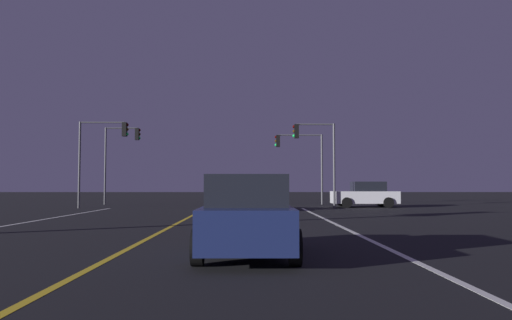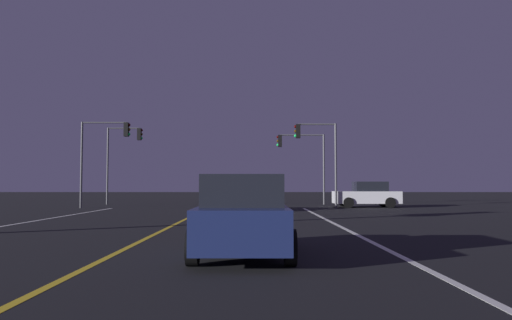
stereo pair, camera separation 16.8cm
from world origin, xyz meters
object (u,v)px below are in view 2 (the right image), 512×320
car_ahead_far (233,196)px  traffic_light_far_right (300,152)px  traffic_light_near_right (315,145)px  traffic_light_far_left (123,148)px  car_crossing_side (367,195)px  traffic_light_near_left (104,144)px  car_lead_same_lane (243,217)px

car_ahead_far → traffic_light_far_right: size_ratio=0.81×
traffic_light_near_right → traffic_light_far_left: traffic_light_far_left is taller
car_crossing_side → traffic_light_far_left: size_ratio=0.74×
traffic_light_near_left → traffic_light_near_right: bearing=0.0°
car_ahead_far → traffic_light_far_left: size_ratio=0.74×
car_lead_same_lane → traffic_light_far_right: bearing=-7.9°
traffic_light_near_right → traffic_light_far_right: (-0.48, 5.50, -0.05)m
car_lead_same_lane → car_ahead_far: bearing=3.3°
car_ahead_far → car_crossing_side: (8.67, 4.34, 0.00)m
car_crossing_side → traffic_light_near_left: size_ratio=0.77×
car_crossing_side → traffic_light_near_right: size_ratio=0.79×
traffic_light_far_right → car_crossing_side: bearing=132.0°
car_ahead_far → car_crossing_side: 9.69m
traffic_light_near_left → traffic_light_far_left: bearing=92.8°
traffic_light_near_right → traffic_light_far_right: traffic_light_near_right is taller
car_ahead_far → car_crossing_side: bearing=-63.4°
car_lead_same_lane → traffic_light_far_left: 28.43m
traffic_light_near_left → car_ahead_far: bearing=-21.1°
traffic_light_near_right → traffic_light_near_left: size_ratio=0.98×
car_lead_same_lane → traffic_light_far_left: (-9.78, 26.47, 3.46)m
car_crossing_side → traffic_light_far_right: size_ratio=0.81×
car_ahead_far → traffic_light_far_left: (-8.76, 8.77, 3.46)m
car_crossing_side → traffic_light_far_right: (-3.99, 4.44, 3.16)m
car_lead_same_lane → traffic_light_near_right: traffic_light_near_right is taller
car_crossing_side → traffic_light_near_right: 4.87m
traffic_light_near_right → car_lead_same_lane: bearing=78.8°
car_crossing_side → traffic_light_near_right: traffic_light_near_right is taller
traffic_light_far_right → traffic_light_near_right: bearing=95.0°
car_crossing_side → traffic_light_near_left: 17.50m
car_ahead_far → traffic_light_far_right: 10.43m
traffic_light_far_left → car_crossing_side: bearing=-14.3°
car_crossing_side → car_ahead_far: bearing=26.6°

